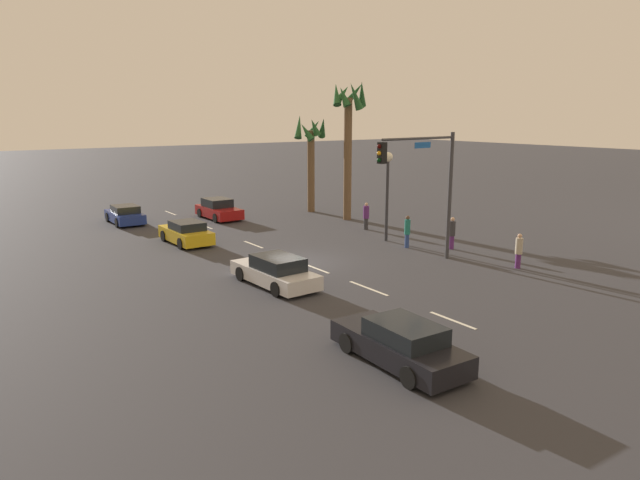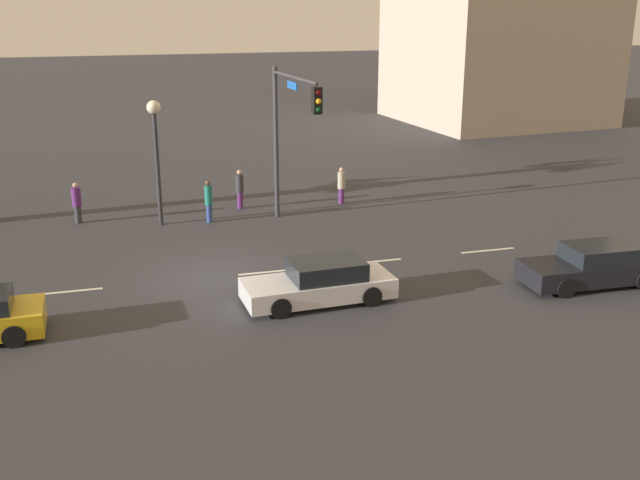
# 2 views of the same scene
# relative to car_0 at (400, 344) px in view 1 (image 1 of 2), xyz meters

# --- Properties ---
(ground_plane) EXTENTS (220.00, 220.00, 0.00)m
(ground_plane) POSITION_rel_car_0_xyz_m (-11.90, 4.08, -0.63)
(ground_plane) COLOR #333338
(lane_stripe_0) EXTENTS (2.17, 0.14, 0.01)m
(lane_stripe_0) POSITION_rel_car_0_xyz_m (-29.90, 4.08, -0.62)
(lane_stripe_0) COLOR silver
(lane_stripe_0) RESTS_ON ground_plane
(lane_stripe_1) EXTENTS (2.05, 0.14, 0.01)m
(lane_stripe_1) POSITION_rel_car_0_xyz_m (-23.44, 4.08, -0.62)
(lane_stripe_1) COLOR silver
(lane_stripe_1) RESTS_ON ground_plane
(lane_stripe_2) EXTENTS (2.18, 0.14, 0.01)m
(lane_stripe_2) POSITION_rel_car_0_xyz_m (-16.76, 4.08, -0.62)
(lane_stripe_2) COLOR silver
(lane_stripe_2) RESTS_ON ground_plane
(lane_stripe_3) EXTENTS (1.85, 0.14, 0.01)m
(lane_stripe_3) POSITION_rel_car_0_xyz_m (-10.25, 4.08, -0.62)
(lane_stripe_3) COLOR silver
(lane_stripe_3) RESTS_ON ground_plane
(lane_stripe_4) EXTENTS (2.52, 0.14, 0.01)m
(lane_stripe_4) POSITION_rel_car_0_xyz_m (-6.42, 4.08, -0.62)
(lane_stripe_4) COLOR silver
(lane_stripe_4) RESTS_ON ground_plane
(lane_stripe_5) EXTENTS (2.18, 0.14, 0.01)m
(lane_stripe_5) POSITION_rel_car_0_xyz_m (-1.64, 4.08, -0.62)
(lane_stripe_5) COLOR silver
(lane_stripe_5) RESTS_ON ground_plane
(car_0) EXTENTS (4.70, 1.97, 1.35)m
(car_0) POSITION_rel_car_0_xyz_m (0.00, 0.00, 0.00)
(car_0) COLOR black
(car_0) RESTS_ON ground_plane
(car_1) EXTENTS (4.07, 1.95, 1.27)m
(car_1) POSITION_rel_car_0_xyz_m (-27.56, 0.02, -0.03)
(car_1) COLOR navy
(car_1) RESTS_ON ground_plane
(car_2) EXTENTS (4.77, 2.07, 1.34)m
(car_2) POSITION_rel_car_0_xyz_m (-9.10, 1.05, -0.01)
(car_2) COLOR silver
(car_2) RESTS_ON ground_plane
(car_3) EXTENTS (4.14, 1.94, 1.32)m
(car_3) POSITION_rel_car_0_xyz_m (-19.25, 1.07, -0.01)
(car_3) COLOR gold
(car_3) RESTS_ON ground_plane
(car_4) EXTENTS (4.26, 1.99, 1.43)m
(car_4) POSITION_rel_car_0_xyz_m (-25.65, 6.08, 0.03)
(car_4) COLOR maroon
(car_4) RESTS_ON ground_plane
(traffic_signal) EXTENTS (0.68, 5.31, 6.44)m
(traffic_signal) POSITION_rel_car_0_xyz_m (-8.10, 9.09, 3.75)
(traffic_signal) COLOR #38383D
(traffic_signal) RESTS_ON ground_plane
(streetlamp) EXTENTS (0.56, 0.56, 5.19)m
(streetlamp) POSITION_rel_car_0_xyz_m (-13.21, 11.00, 3.09)
(streetlamp) COLOR #2D2D33
(streetlamp) RESTS_ON ground_plane
(pedestrian_0) EXTENTS (0.43, 0.43, 1.75)m
(pedestrian_0) POSITION_rel_car_0_xyz_m (-16.57, 12.21, 0.29)
(pedestrian_0) COLOR #333338
(pedestrian_0) RESTS_ON ground_plane
(pedestrian_1) EXTENTS (0.42, 0.42, 1.82)m
(pedestrian_1) POSITION_rel_car_0_xyz_m (-11.21, 10.79, 0.34)
(pedestrian_1) COLOR #2D478C
(pedestrian_1) RESTS_ON ground_plane
(pedestrian_2) EXTENTS (0.42, 0.42, 1.70)m
(pedestrian_2) POSITION_rel_car_0_xyz_m (-4.89, 12.17, 0.27)
(pedestrian_2) COLOR #59266B
(pedestrian_2) RESTS_ON ground_plane
(pedestrian_3) EXTENTS (0.41, 0.41, 1.78)m
(pedestrian_3) POSITION_rel_car_0_xyz_m (-9.55, 12.59, 0.32)
(pedestrian_3) COLOR #59266B
(pedestrian_3) RESTS_ON ground_plane
(palm_tree_0) EXTENTS (2.66, 2.74, 9.57)m
(palm_tree_0) POSITION_rel_car_0_xyz_m (-20.10, 13.45, 5.96)
(palm_tree_0) COLOR brown
(palm_tree_0) RESTS_ON ground_plane
(palm_tree_1) EXTENTS (2.54, 2.69, 7.34)m
(palm_tree_1) POSITION_rel_car_0_xyz_m (-24.45, 13.24, 4.28)
(palm_tree_1) COLOR brown
(palm_tree_1) RESTS_ON ground_plane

